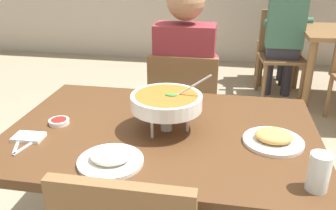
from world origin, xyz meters
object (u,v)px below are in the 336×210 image
chair_diner_main (184,111)px  chair_bg_right (280,49)px  drink_glass (318,174)px  patron_bg_left (282,20)px  curry_bowl (166,102)px  dining_table_main (162,150)px  chair_bg_left (286,40)px  rice_plate (110,158)px  sauce_dish (59,121)px  diner_main (185,75)px  patron_bg_right (285,29)px  appetizer_plate (273,139)px

chair_diner_main → chair_bg_right: bearing=65.7°
drink_glass → patron_bg_left: (0.26, 3.22, -0.07)m
chair_diner_main → curry_bowl: (0.02, -0.75, 0.37)m
patron_bg_left → chair_bg_right: bearing=-95.0°
dining_table_main → drink_glass: bearing=-29.9°
chair_bg_left → dining_table_main: bearing=-107.3°
rice_plate → sauce_dish: bearing=140.8°
rice_plate → drink_glass: (0.70, -0.03, 0.04)m
chair_bg_left → rice_plate: bearing=-108.0°
diner_main → patron_bg_right: same height
rice_plate → chair_bg_right: size_ratio=0.27×
dining_table_main → patron_bg_right: size_ratio=1.01×
rice_plate → drink_glass: 0.70m
chair_diner_main → rice_plate: (-0.13, -1.04, 0.26)m
patron_bg_left → chair_bg_left: bearing=21.7°
drink_glass → patron_bg_right: size_ratio=0.10×
curry_bowl → appetizer_plate: curry_bowl is taller
dining_table_main → rice_plate: (-0.13, -0.30, 0.12)m
dining_table_main → chair_bg_left: chair_bg_left is taller
curry_bowl → chair_bg_right: (0.78, 2.51, -0.37)m
rice_plate → chair_bg_left: bearing=72.0°
diner_main → chair_bg_left: 2.35m
rice_plate → sauce_dish: 0.42m
chair_diner_main → appetizer_plate: size_ratio=3.75×
chair_diner_main → rice_plate: size_ratio=3.75×
patron_bg_right → sauce_dish: bearing=-117.5°
dining_table_main → appetizer_plate: 0.48m
appetizer_plate → drink_glass: drink_glass is taller
chair_bg_left → patron_bg_right: 0.60m
rice_plate → sauce_dish: rice_plate is taller
chair_diner_main → drink_glass: size_ratio=6.92×
sauce_dish → patron_bg_right: bearing=62.5°
curry_bowl → drink_glass: curry_bowl is taller
drink_glass → diner_main: bearing=117.3°
diner_main → patron_bg_left: same height
sauce_dish → chair_bg_left: chair_bg_left is taller
chair_bg_right → dining_table_main: bearing=-107.6°
chair_diner_main → dining_table_main: bearing=-90.0°
drink_glass → chair_bg_right: size_ratio=0.14×
chair_bg_right → patron_bg_right: bearing=-87.7°
sauce_dish → drink_glass: 1.07m
chair_bg_left → sauce_dish: bearing=-115.0°
patron_bg_left → appetizer_plate: bearing=-97.1°
chair_bg_right → drink_glass: bearing=-94.6°
appetizer_plate → patron_bg_right: size_ratio=0.18×
curry_bowl → chair_bg_right: bearing=72.8°
chair_diner_main → sauce_dish: 0.93m
patron_bg_right → rice_plate: bearing=-109.1°
chair_bg_left → chair_bg_right: bearing=-105.7°
diner_main → sauce_dish: bearing=-119.9°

